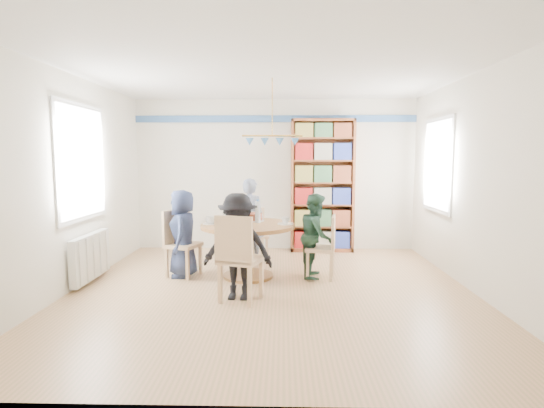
{
  "coord_description": "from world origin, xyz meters",
  "views": [
    {
      "loc": [
        0.14,
        -5.17,
        1.66
      ],
      "look_at": [
        0.0,
        0.4,
        1.05
      ],
      "focal_mm": 28.0,
      "sensor_mm": 36.0,
      "label": 1
    }
  ],
  "objects_px": {
    "person_far": "(250,220)",
    "chair_left": "(179,240)",
    "chair_right": "(326,244)",
    "person_left": "(183,233)",
    "radiator": "(91,256)",
    "bookshelf": "(322,187)",
    "chair_near": "(238,255)",
    "chair_far": "(255,231)",
    "person_right": "(316,235)",
    "dining_table": "(248,238)",
    "person_near": "(238,247)"
  },
  "relations": [
    {
      "from": "person_far",
      "to": "chair_left",
      "type": "bearing_deg",
      "value": 57.85
    },
    {
      "from": "chair_right",
      "to": "person_far",
      "type": "xyz_separation_m",
      "value": [
        -1.11,
        0.9,
        0.19
      ]
    },
    {
      "from": "chair_left",
      "to": "person_left",
      "type": "height_order",
      "value": "person_left"
    },
    {
      "from": "person_far",
      "to": "radiator",
      "type": "bearing_deg",
      "value": 47.11
    },
    {
      "from": "chair_left",
      "to": "bookshelf",
      "type": "xyz_separation_m",
      "value": [
        2.16,
        1.68,
        0.63
      ]
    },
    {
      "from": "chair_near",
      "to": "bookshelf",
      "type": "relative_size",
      "value": 0.44
    },
    {
      "from": "person_far",
      "to": "chair_far",
      "type": "bearing_deg",
      "value": -90.17
    },
    {
      "from": "chair_left",
      "to": "person_right",
      "type": "height_order",
      "value": "person_right"
    },
    {
      "from": "radiator",
      "to": "person_far",
      "type": "distance_m",
      "value": 2.37
    },
    {
      "from": "dining_table",
      "to": "chair_left",
      "type": "distance_m",
      "value": 0.99
    },
    {
      "from": "chair_far",
      "to": "person_far",
      "type": "bearing_deg",
      "value": -107.54
    },
    {
      "from": "dining_table",
      "to": "person_right",
      "type": "relative_size",
      "value": 1.11
    },
    {
      "from": "chair_left",
      "to": "person_right",
      "type": "distance_m",
      "value": 1.93
    },
    {
      "from": "dining_table",
      "to": "chair_left",
      "type": "xyz_separation_m",
      "value": [
        -0.98,
        0.06,
        -0.04
      ]
    },
    {
      "from": "person_far",
      "to": "person_right",
      "type": "bearing_deg",
      "value": 157.43
    },
    {
      "from": "chair_right",
      "to": "person_left",
      "type": "xyz_separation_m",
      "value": [
        -1.98,
        0.05,
        0.13
      ]
    },
    {
      "from": "radiator",
      "to": "chair_near",
      "type": "height_order",
      "value": "chair_near"
    },
    {
      "from": "chair_right",
      "to": "person_near",
      "type": "relative_size",
      "value": 0.7
    },
    {
      "from": "person_left",
      "to": "dining_table",
      "type": "bearing_deg",
      "value": 82.57
    },
    {
      "from": "radiator",
      "to": "bookshelf",
      "type": "bearing_deg",
      "value": 32.07
    },
    {
      "from": "chair_right",
      "to": "person_left",
      "type": "relative_size",
      "value": 0.72
    },
    {
      "from": "chair_far",
      "to": "person_right",
      "type": "bearing_deg",
      "value": -47.71
    },
    {
      "from": "person_near",
      "to": "radiator",
      "type": "bearing_deg",
      "value": 168.57
    },
    {
      "from": "radiator",
      "to": "bookshelf",
      "type": "height_order",
      "value": "bookshelf"
    },
    {
      "from": "person_right",
      "to": "bookshelf",
      "type": "height_order",
      "value": "bookshelf"
    },
    {
      "from": "dining_table",
      "to": "chair_far",
      "type": "bearing_deg",
      "value": 88.85
    },
    {
      "from": "radiator",
      "to": "chair_far",
      "type": "distance_m",
      "value": 2.5
    },
    {
      "from": "dining_table",
      "to": "chair_left",
      "type": "height_order",
      "value": "chair_left"
    },
    {
      "from": "radiator",
      "to": "chair_right",
      "type": "distance_m",
      "value": 3.16
    },
    {
      "from": "chair_far",
      "to": "bookshelf",
      "type": "relative_size",
      "value": 0.36
    },
    {
      "from": "chair_left",
      "to": "person_right",
      "type": "bearing_deg",
      "value": -0.62
    },
    {
      "from": "bookshelf",
      "to": "person_near",
      "type": "bearing_deg",
      "value": -114.66
    },
    {
      "from": "radiator",
      "to": "chair_far",
      "type": "relative_size",
      "value": 1.19
    },
    {
      "from": "chair_far",
      "to": "bookshelf",
      "type": "distance_m",
      "value": 1.51
    },
    {
      "from": "chair_near",
      "to": "person_right",
      "type": "height_order",
      "value": "person_right"
    },
    {
      "from": "radiator",
      "to": "chair_near",
      "type": "distance_m",
      "value": 2.19
    },
    {
      "from": "chair_right",
      "to": "person_left",
      "type": "height_order",
      "value": "person_left"
    },
    {
      "from": "person_far",
      "to": "bookshelf",
      "type": "xyz_separation_m",
      "value": [
        1.22,
        0.88,
        0.48
      ]
    },
    {
      "from": "person_left",
      "to": "chair_right",
      "type": "bearing_deg",
      "value": 82.2
    },
    {
      "from": "chair_far",
      "to": "chair_near",
      "type": "height_order",
      "value": "chair_near"
    },
    {
      "from": "chair_left",
      "to": "person_near",
      "type": "relative_size",
      "value": 0.75
    },
    {
      "from": "chair_left",
      "to": "person_far",
      "type": "distance_m",
      "value": 1.25
    },
    {
      "from": "chair_far",
      "to": "person_far",
      "type": "relative_size",
      "value": 0.63
    },
    {
      "from": "chair_left",
      "to": "chair_near",
      "type": "xyz_separation_m",
      "value": [
        0.96,
        -1.11,
        0.05
      ]
    },
    {
      "from": "dining_table",
      "to": "person_far",
      "type": "height_order",
      "value": "person_far"
    },
    {
      "from": "radiator",
      "to": "chair_left",
      "type": "height_order",
      "value": "chair_left"
    },
    {
      "from": "chair_left",
      "to": "person_far",
      "type": "bearing_deg",
      "value": 40.48
    },
    {
      "from": "person_right",
      "to": "person_left",
      "type": "bearing_deg",
      "value": 99.35
    },
    {
      "from": "chair_near",
      "to": "dining_table",
      "type": "bearing_deg",
      "value": 88.46
    },
    {
      "from": "chair_left",
      "to": "person_far",
      "type": "xyz_separation_m",
      "value": [
        0.94,
        0.81,
        0.16
      ]
    }
  ]
}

